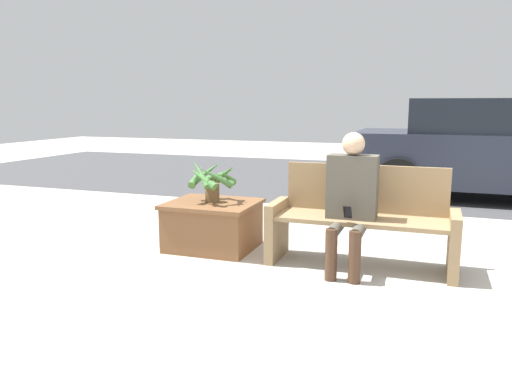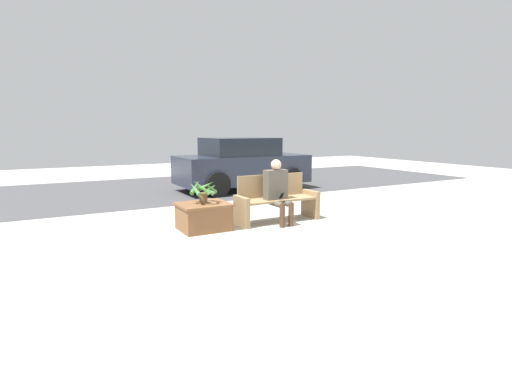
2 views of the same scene
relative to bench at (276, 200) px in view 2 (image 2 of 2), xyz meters
The scene contains 7 objects.
ground_plane 0.66m from the bench, 67.22° to the right, with size 30.00×30.00×0.00m, color #ADA89E.
road_surface 5.52m from the bench, 87.96° to the left, with size 20.00×6.00×0.01m, color #424244.
bench is the anchor object (origin of this frame).
person_seated 0.33m from the bench, 114.58° to the right, with size 0.44×0.57×1.25m.
planter_box 1.54m from the bench, behind, with size 0.91×0.78×0.49m.
potted_plant 1.57m from the bench, behind, with size 0.53×0.54×0.46m.
parked_car 4.27m from the bench, 72.30° to the left, with size 3.87×1.98×1.58m.
Camera 2 is at (-4.35, -6.20, 1.82)m, focal length 28.00 mm.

